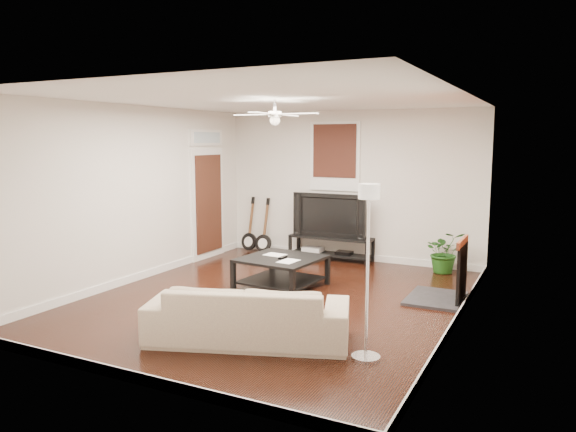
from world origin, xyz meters
name	(u,v)px	position (x,y,z in m)	size (l,w,h in m)	color
room	(275,202)	(0.00, 0.00, 1.40)	(5.01, 6.01, 2.81)	black
brick_accent	(472,204)	(2.49, 1.00, 1.40)	(0.02, 2.20, 2.80)	#A35434
fireplace	(448,269)	(2.20, 1.00, 0.46)	(0.80, 1.10, 0.92)	black
window_back	(335,156)	(-0.30, 2.97, 1.95)	(1.00, 0.06, 1.30)	black
door_left	(208,193)	(-2.46, 1.90, 1.25)	(0.08, 1.00, 2.50)	white
tv_stand	(331,248)	(-0.28, 2.78, 0.22)	(1.60, 0.43, 0.45)	black
tv	(332,215)	(-0.28, 2.80, 0.86)	(1.43, 0.19, 0.82)	black
coffee_table	(281,272)	(-0.22, 0.61, 0.24)	(1.12, 1.12, 0.47)	black
sofa	(249,313)	(0.49, -1.57, 0.33)	(2.24, 0.88, 0.65)	tan
floor_lamp	(367,273)	(1.84, -1.47, 0.92)	(0.30, 0.30, 1.83)	silver
potted_plant	(445,252)	(1.85, 2.68, 0.36)	(0.66, 0.57, 0.73)	#1C5017
guitar_left	(249,224)	(-2.07, 2.75, 0.56)	(0.35, 0.24, 1.12)	black
guitar_right	(263,226)	(-1.72, 2.72, 0.56)	(0.35, 0.24, 1.12)	black
ceiling_fan	(275,114)	(0.00, 0.00, 2.60)	(1.24, 1.24, 0.32)	white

